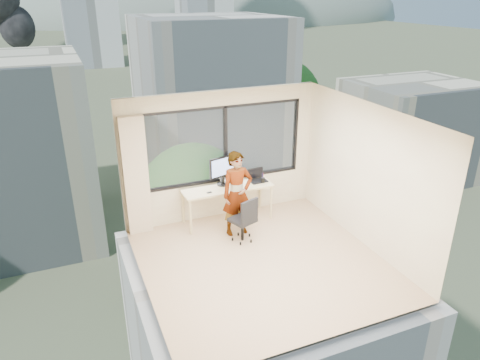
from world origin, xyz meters
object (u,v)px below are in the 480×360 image
person (237,194)px  monitor (223,171)px  game_console (228,179)px  desk (227,203)px  chair (242,219)px  handbag (233,176)px  laptop (258,176)px

person → monitor: bearing=92.0°
game_console → desk: bearing=-129.1°
monitor → chair: bearing=-104.6°
chair → handbag: handbag is taller
chair → laptop: laptop is taller
laptop → monitor: bearing=167.8°
chair → handbag: 1.19m
chair → game_console: bearing=62.6°
chair → handbag: bearing=56.3°
chair → game_console: chair is taller
laptop → handbag: (-0.44, 0.24, -0.02)m
game_console → handbag: 0.14m
chair → monitor: monitor is taller
game_console → laptop: laptop is taller
laptop → game_console: bearing=152.5°
laptop → handbag: 0.51m
person → handbag: person is taller
chair → person: person is taller
chair → laptop: size_ratio=2.46×
person → laptop: (0.68, 0.54, 0.04)m
monitor → laptop: size_ratio=1.64×
desk → handbag: size_ratio=7.81×
desk → laptop: (0.68, 0.00, 0.49)m
laptop → desk: bearing=177.1°
chair → monitor: (-0.02, 0.96, 0.60)m
chair → game_console: (0.14, 1.10, 0.33)m
laptop → handbag: size_ratio=1.60×
monitor → laptop: (0.72, -0.12, -0.19)m
chair → game_console: size_ratio=3.29×
desk → monitor: bearing=112.0°
monitor → handbag: size_ratio=2.63×
desk → person: size_ratio=1.09×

